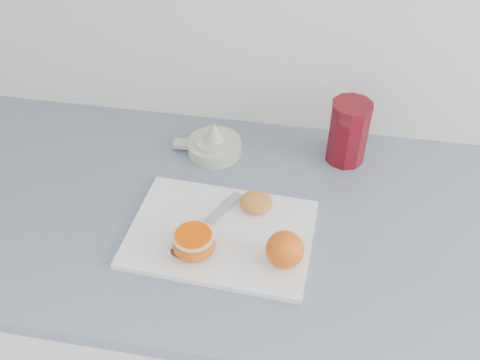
# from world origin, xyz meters

# --- Properties ---
(counter) EXTENTS (2.52, 0.64, 0.89)m
(counter) POSITION_xyz_m (0.05, 1.70, 0.45)
(counter) COLOR white
(counter) RESTS_ON ground
(cutting_board) EXTENTS (0.35, 0.26, 0.01)m
(cutting_board) POSITION_xyz_m (-0.05, 1.63, 0.90)
(cutting_board) COLOR white
(cutting_board) RESTS_ON counter
(whole_orange) EXTENTS (0.07, 0.07, 0.07)m
(whole_orange) POSITION_xyz_m (0.08, 1.57, 0.94)
(whole_orange) COLOR orange
(whole_orange) RESTS_ON cutting_board
(half_orange) EXTENTS (0.08, 0.08, 0.05)m
(half_orange) POSITION_xyz_m (-0.08, 1.57, 0.93)
(half_orange) COLOR orange
(half_orange) RESTS_ON cutting_board
(squeezed_shell) EXTENTS (0.06, 0.06, 0.03)m
(squeezed_shell) POSITION_xyz_m (0.01, 1.70, 0.92)
(squeezed_shell) COLOR #C97A30
(squeezed_shell) RESTS_ON cutting_board
(paring_knife) EXTENTS (0.10, 0.18, 0.01)m
(paring_knife) POSITION_xyz_m (-0.09, 1.61, 0.91)
(paring_knife) COLOR #4E2919
(paring_knife) RESTS_ON cutting_board
(citrus_juicer) EXTENTS (0.15, 0.12, 0.08)m
(citrus_juicer) POSITION_xyz_m (-0.11, 1.87, 0.91)
(citrus_juicer) COLOR beige
(citrus_juicer) RESTS_ON counter
(red_tumbler) EXTENTS (0.09, 0.09, 0.14)m
(red_tumbler) POSITION_xyz_m (0.18, 1.90, 0.96)
(red_tumbler) COLOR maroon
(red_tumbler) RESTS_ON counter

